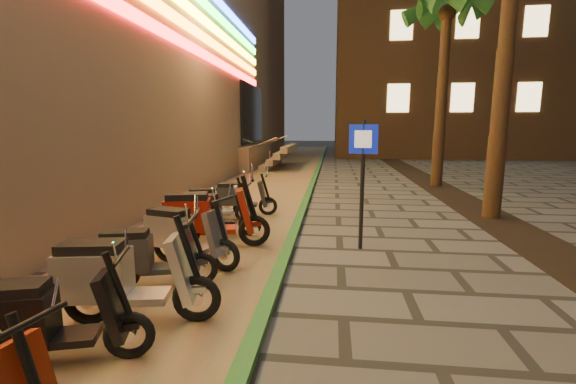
# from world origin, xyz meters

# --- Properties ---
(parking_strip) EXTENTS (3.40, 60.00, 0.01)m
(parking_strip) POSITION_xyz_m (-2.60, 10.00, 0.01)
(parking_strip) COLOR #8C7251
(parking_strip) RESTS_ON ground
(green_curb) EXTENTS (0.18, 60.00, 0.10)m
(green_curb) POSITION_xyz_m (-0.90, 10.00, 0.05)
(green_curb) COLOR #2A702C
(green_curb) RESTS_ON ground
(planting_strip) EXTENTS (1.20, 40.00, 0.02)m
(planting_strip) POSITION_xyz_m (3.60, 5.00, 0.01)
(planting_strip) COLOR black
(planting_strip) RESTS_ON ground
(palm_d) EXTENTS (2.97, 3.02, 7.16)m
(palm_d) POSITION_xyz_m (3.60, 12.00, 5.94)
(palm_d) COLOR #472D19
(palm_d) RESTS_ON ground
(pedestrian_sign) EXTENTS (0.48, 0.17, 2.24)m
(pedestrian_sign) POSITION_xyz_m (0.35, 4.25, 1.45)
(pedestrian_sign) COLOR black
(pedestrian_sign) RESTS_ON ground
(scooter_5) EXTENTS (1.47, 0.77, 1.04)m
(scooter_5) POSITION_xyz_m (-2.65, 0.47, 0.45)
(scooter_5) COLOR black
(scooter_5) RESTS_ON ground
(scooter_6) EXTENTS (1.72, 0.73, 1.21)m
(scooter_6) POSITION_xyz_m (-2.41, 1.27, 0.52)
(scooter_6) COLOR black
(scooter_6) RESTS_ON ground
(scooter_7) EXTENTS (1.49, 0.76, 1.05)m
(scooter_7) POSITION_xyz_m (-2.58, 2.18, 0.46)
(scooter_7) COLOR black
(scooter_7) RESTS_ON ground
(scooter_8) EXTENTS (1.60, 0.82, 1.13)m
(scooter_8) POSITION_xyz_m (-2.45, 3.11, 0.49)
(scooter_8) COLOR black
(scooter_8) RESTS_ON ground
(scooter_9) EXTENTS (1.84, 0.87, 1.30)m
(scooter_9) POSITION_xyz_m (-2.38, 3.96, 0.56)
(scooter_9) COLOR black
(scooter_9) RESTS_ON ground
(scooter_10) EXTENTS (1.50, 0.53, 1.06)m
(scooter_10) POSITION_xyz_m (-2.47, 4.80, 0.46)
(scooter_10) COLOR black
(scooter_10) RESTS_ON ground
(scooter_11) EXTENTS (1.46, 0.76, 1.03)m
(scooter_11) POSITION_xyz_m (-2.77, 5.69, 0.45)
(scooter_11) COLOR black
(scooter_11) RESTS_ON ground
(scooter_12) EXTENTS (1.47, 0.54, 1.03)m
(scooter_12) POSITION_xyz_m (-2.40, 6.58, 0.45)
(scooter_12) COLOR black
(scooter_12) RESTS_ON ground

